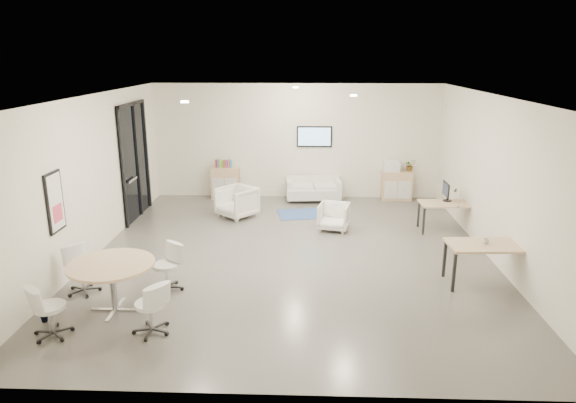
{
  "coord_description": "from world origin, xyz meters",
  "views": [
    {
      "loc": [
        0.29,
        -9.8,
        3.96
      ],
      "look_at": [
        -0.09,
        0.4,
        1.02
      ],
      "focal_mm": 32.0,
      "sensor_mm": 36.0,
      "label": 1
    }
  ],
  "objects_px": {
    "armchair_left": "(237,201)",
    "desk_front": "(490,248)",
    "armchair_right": "(334,215)",
    "sideboard_left": "(226,183)",
    "desk_rear": "(449,206)",
    "loveseat": "(313,190)",
    "round_table": "(111,268)",
    "sideboard_right": "(397,185)"
  },
  "relations": [
    {
      "from": "armchair_right",
      "to": "desk_front",
      "type": "relative_size",
      "value": 0.46
    },
    {
      "from": "desk_rear",
      "to": "round_table",
      "type": "height_order",
      "value": "round_table"
    },
    {
      "from": "armchair_right",
      "to": "desk_front",
      "type": "distance_m",
      "value": 3.89
    },
    {
      "from": "sideboard_left",
      "to": "armchair_left",
      "type": "height_order",
      "value": "sideboard_left"
    },
    {
      "from": "armchair_left",
      "to": "armchair_right",
      "type": "xyz_separation_m",
      "value": [
        2.39,
        -0.9,
        -0.08
      ]
    },
    {
      "from": "armchair_right",
      "to": "loveseat",
      "type": "bearing_deg",
      "value": 113.29
    },
    {
      "from": "armchair_right",
      "to": "round_table",
      "type": "distance_m",
      "value": 5.53
    },
    {
      "from": "armchair_left",
      "to": "round_table",
      "type": "relative_size",
      "value": 0.63
    },
    {
      "from": "sideboard_right",
      "to": "sideboard_left",
      "type": "bearing_deg",
      "value": -179.95
    },
    {
      "from": "armchair_left",
      "to": "desk_front",
      "type": "relative_size",
      "value": 0.56
    },
    {
      "from": "loveseat",
      "to": "armchair_right",
      "type": "relative_size",
      "value": 2.23
    },
    {
      "from": "armchair_left",
      "to": "desk_front",
      "type": "xyz_separation_m",
      "value": [
        4.98,
        -3.79,
        0.26
      ]
    },
    {
      "from": "sideboard_left",
      "to": "armchair_right",
      "type": "relative_size",
      "value": 1.28
    },
    {
      "from": "sideboard_left",
      "to": "round_table",
      "type": "xyz_separation_m",
      "value": [
        -0.74,
        -6.75,
        0.29
      ]
    },
    {
      "from": "armchair_left",
      "to": "desk_front",
      "type": "height_order",
      "value": "armchair_left"
    },
    {
      "from": "sideboard_left",
      "to": "round_table",
      "type": "relative_size",
      "value": 0.66
    },
    {
      "from": "sideboard_left",
      "to": "desk_rear",
      "type": "distance_m",
      "value": 6.17
    },
    {
      "from": "sideboard_left",
      "to": "loveseat",
      "type": "distance_m",
      "value": 2.5
    },
    {
      "from": "desk_rear",
      "to": "desk_front",
      "type": "distance_m",
      "value": 2.89
    },
    {
      "from": "sideboard_right",
      "to": "desk_front",
      "type": "xyz_separation_m",
      "value": [
        0.7,
        -5.54,
        0.27
      ]
    },
    {
      "from": "loveseat",
      "to": "round_table",
      "type": "height_order",
      "value": "round_table"
    },
    {
      "from": "desk_front",
      "to": "desk_rear",
      "type": "bearing_deg",
      "value": 85.85
    },
    {
      "from": "armchair_right",
      "to": "sideboard_right",
      "type": "bearing_deg",
      "value": 67.47
    },
    {
      "from": "armchair_left",
      "to": "round_table",
      "type": "height_order",
      "value": "armchair_left"
    },
    {
      "from": "sideboard_right",
      "to": "round_table",
      "type": "relative_size",
      "value": 0.62
    },
    {
      "from": "round_table",
      "to": "sideboard_left",
      "type": "bearing_deg",
      "value": 83.71
    },
    {
      "from": "desk_rear",
      "to": "desk_front",
      "type": "relative_size",
      "value": 0.89
    },
    {
      "from": "sideboard_right",
      "to": "desk_front",
      "type": "bearing_deg",
      "value": -82.84
    },
    {
      "from": "sideboard_left",
      "to": "sideboard_right",
      "type": "relative_size",
      "value": 1.07
    },
    {
      "from": "loveseat",
      "to": "round_table",
      "type": "distance_m",
      "value": 7.36
    },
    {
      "from": "armchair_left",
      "to": "desk_rear",
      "type": "distance_m",
      "value": 5.1
    },
    {
      "from": "armchair_right",
      "to": "desk_rear",
      "type": "xyz_separation_m",
      "value": [
        2.63,
        -0.0,
        0.26
      ]
    },
    {
      "from": "sideboard_left",
      "to": "armchair_right",
      "type": "height_order",
      "value": "sideboard_left"
    },
    {
      "from": "armchair_left",
      "to": "desk_rear",
      "type": "height_order",
      "value": "armchair_left"
    },
    {
      "from": "round_table",
      "to": "loveseat",
      "type": "bearing_deg",
      "value": 63.88
    },
    {
      "from": "sideboard_right",
      "to": "armchair_left",
      "type": "distance_m",
      "value": 4.62
    },
    {
      "from": "sideboard_right",
      "to": "loveseat",
      "type": "xyz_separation_m",
      "value": [
        -2.34,
        -0.15,
        -0.11
      ]
    },
    {
      "from": "sideboard_left",
      "to": "loveseat",
      "type": "height_order",
      "value": "sideboard_left"
    },
    {
      "from": "armchair_left",
      "to": "armchair_right",
      "type": "distance_m",
      "value": 2.56
    },
    {
      "from": "sideboard_left",
      "to": "armchair_left",
      "type": "xyz_separation_m",
      "value": [
        0.56,
        -1.74,
        -0.02
      ]
    },
    {
      "from": "desk_front",
      "to": "armchair_right",
      "type": "bearing_deg",
      "value": 128.49
    },
    {
      "from": "loveseat",
      "to": "desk_rear",
      "type": "height_order",
      "value": "desk_rear"
    }
  ]
}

